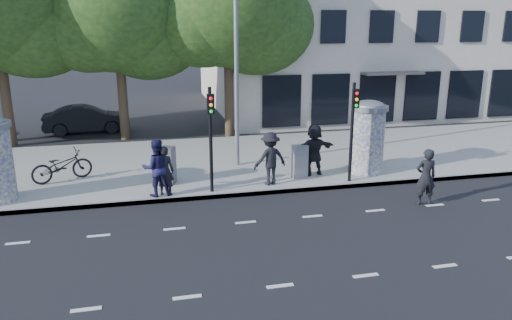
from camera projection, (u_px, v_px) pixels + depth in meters
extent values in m
plane|color=black|center=(257.00, 243.00, 12.83)|extent=(120.00, 120.00, 0.00)
cube|color=gray|center=(214.00, 162.00, 19.84)|extent=(40.00, 8.00, 0.15)
cube|color=slate|center=(232.00, 195.00, 16.14)|extent=(40.00, 0.10, 0.16)
cube|color=silver|center=(280.00, 286.00, 10.77)|extent=(32.00, 0.12, 0.01)
cube|color=silver|center=(246.00, 222.00, 14.14)|extent=(32.00, 0.12, 0.01)
cylinder|color=beige|center=(367.00, 142.00, 18.02)|extent=(1.20, 1.20, 2.30)
cylinder|color=slate|center=(369.00, 108.00, 17.68)|extent=(1.36, 1.36, 0.16)
ellipsoid|color=slate|center=(369.00, 106.00, 17.66)|extent=(1.10, 1.10, 0.38)
cylinder|color=black|center=(211.00, 141.00, 15.80)|extent=(0.11, 0.11, 3.40)
cube|color=black|center=(211.00, 104.00, 15.31)|extent=(0.22, 0.14, 0.62)
cylinder|color=black|center=(352.00, 133.00, 16.85)|extent=(0.11, 0.11, 3.40)
cube|color=black|center=(356.00, 99.00, 16.36)|extent=(0.22, 0.14, 0.62)
cylinder|color=slate|center=(236.00, 59.00, 18.16)|extent=(0.16, 0.16, 8.00)
cylinder|color=#38281C|center=(6.00, 94.00, 22.05)|extent=(0.44, 0.44, 4.73)
cylinder|color=#38281C|center=(122.00, 94.00, 23.37)|extent=(0.44, 0.44, 4.41)
ellipsoid|color=#183914|center=(116.00, 7.00, 22.32)|extent=(6.80, 6.80, 5.78)
cylinder|color=#38281C|center=(229.00, 89.00, 24.06)|extent=(0.44, 0.44, 4.59)
ellipsoid|color=#183914|center=(228.00, 2.00, 22.97)|extent=(7.00, 7.00, 5.95)
cube|color=#BCB19E|center=(366.00, 12.00, 32.56)|extent=(20.00, 15.00, 12.00)
cube|color=black|center=(422.00, 96.00, 26.68)|extent=(18.00, 0.10, 2.60)
cube|color=#59544C|center=(393.00, 73.00, 25.57)|extent=(3.20, 0.90, 0.12)
cube|color=#194C8C|center=(248.00, 70.00, 24.17)|extent=(1.60, 0.06, 0.30)
imported|color=black|center=(165.00, 171.00, 15.72)|extent=(0.67, 0.53, 1.60)
imported|color=#1B193F|center=(156.00, 168.00, 15.64)|extent=(0.96, 0.78, 1.83)
imported|color=black|center=(270.00, 159.00, 16.73)|extent=(1.28, 0.90, 1.80)
imported|color=black|center=(314.00, 150.00, 17.77)|extent=(1.79, 0.85, 1.86)
imported|color=black|center=(426.00, 177.00, 15.31)|extent=(0.69, 0.49, 1.78)
imported|color=black|center=(62.00, 166.00, 17.18)|extent=(1.47, 2.17, 1.08)
cube|color=slate|center=(166.00, 165.00, 16.91)|extent=(0.74, 0.66, 1.28)
cube|color=gray|center=(299.00, 161.00, 17.61)|extent=(0.62, 0.50, 1.16)
imported|color=black|center=(87.00, 119.00, 25.24)|extent=(1.77, 4.27, 1.37)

